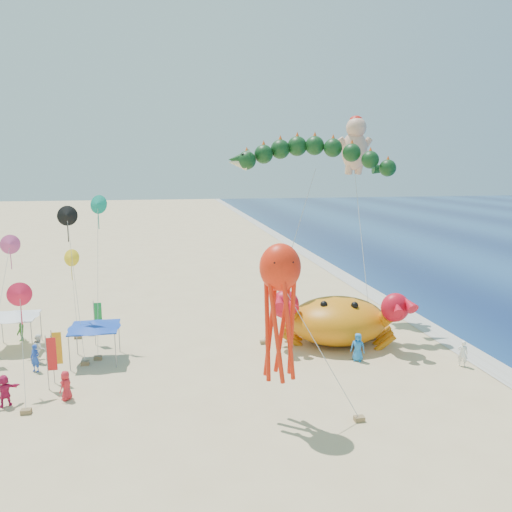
{
  "coord_description": "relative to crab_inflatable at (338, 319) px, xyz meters",
  "views": [
    {
      "loc": [
        -7.93,
        -30.02,
        12.4
      ],
      "look_at": [
        -2.0,
        2.0,
        6.5
      ],
      "focal_mm": 35.0,
      "sensor_mm": 36.0,
      "label": 1
    }
  ],
  "objects": [
    {
      "name": "ground",
      "position": [
        -3.91,
        -2.05,
        -1.8
      ],
      "size": [
        320.0,
        320.0,
        0.0
      ],
      "primitive_type": "plane",
      "color": "#D1B784",
      "rests_on": "ground"
    },
    {
      "name": "foam_strip",
      "position": [
        8.09,
        -2.05,
        -1.79
      ],
      "size": [
        320.0,
        320.0,
        0.0
      ],
      "primitive_type": "plane",
      "color": "silver",
      "rests_on": "ground"
    },
    {
      "name": "crab_inflatable",
      "position": [
        0.0,
        0.0,
        0.0
      ],
      "size": [
        9.3,
        7.4,
        4.08
      ],
      "color": "orange",
      "rests_on": "ground"
    },
    {
      "name": "dragon_kite",
      "position": [
        -1.0,
        3.45,
        10.98
      ],
      "size": [
        12.38,
        4.48,
        14.13
      ],
      "color": "black",
      "rests_on": "ground"
    },
    {
      "name": "cherub_kite",
      "position": [
        3.54,
        6.99,
        12.34
      ],
      "size": [
        2.21,
        7.93,
        16.35
      ],
      "color": "#E5AA8C",
      "rests_on": "ground"
    },
    {
      "name": "octopus_kite",
      "position": [
        -6.55,
        -9.79,
        4.27
      ],
      "size": [
        5.11,
        1.92,
        8.85
      ],
      "color": "red",
      "rests_on": "ground"
    },
    {
      "name": "canopy_blue",
      "position": [
        -16.43,
        -0.21,
        0.65
      ],
      "size": [
        3.27,
        3.27,
        2.71
      ],
      "color": "gray",
      "rests_on": "ground"
    },
    {
      "name": "canopy_white",
      "position": [
        -22.08,
        3.15,
        0.64
      ],
      "size": [
        3.13,
        3.13,
        2.71
      ],
      "color": "gray",
      "rests_on": "ground"
    },
    {
      "name": "feather_flags",
      "position": [
        -18.9,
        -1.13,
        0.22
      ],
      "size": [
        6.52,
        7.0,
        3.2
      ],
      "color": "gray",
      "rests_on": "ground"
    },
    {
      "name": "beachgoers",
      "position": [
        -15.9,
        -1.46,
        -0.92
      ],
      "size": [
        29.24,
        11.64,
        1.86
      ],
      "color": "#227ACB",
      "rests_on": "ground"
    },
    {
      "name": "small_kites",
      "position": [
        -18.87,
        1.74,
        4.94
      ],
      "size": [
        7.1,
        14.06,
        10.49
      ],
      "color": "black",
      "rests_on": "ground"
    }
  ]
}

